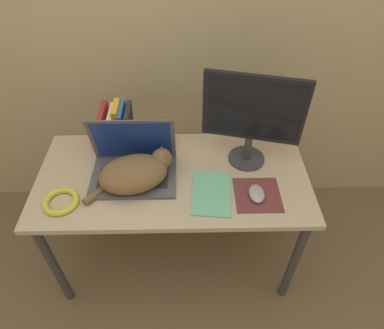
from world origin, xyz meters
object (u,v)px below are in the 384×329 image
at_px(external_monitor, 253,116).
at_px(computer_mouse, 257,193).
at_px(cable_coil, 61,201).
at_px(notepad, 212,193).
at_px(book_row, 118,129).
at_px(cat, 136,173).
at_px(laptop, 133,166).
at_px(webcam, 169,134).

xyz_separation_m(external_monitor, computer_mouse, (0.01, -0.24, -0.25)).
height_order(cable_coil, notepad, cable_coil).
bearing_deg(book_row, cat, -67.64).
distance_m(laptop, computer_mouse, 0.58).
xyz_separation_m(laptop, cable_coil, (-0.31, -0.18, -0.04)).
xyz_separation_m(cat, book_row, (-0.11, 0.27, 0.05)).
xyz_separation_m(book_row, notepad, (0.45, -0.34, -0.11)).
bearing_deg(webcam, computer_mouse, -43.83).
distance_m(cat, book_row, 0.29).
xyz_separation_m(notepad, webcam, (-0.20, 0.37, 0.05)).
xyz_separation_m(book_row, webcam, (0.25, 0.03, -0.07)).
distance_m(book_row, webcam, 0.26).
bearing_deg(cable_coil, external_monitor, 17.42).
relative_size(laptop, notepad, 1.41).
relative_size(cat, book_row, 1.56).
distance_m(computer_mouse, cable_coil, 0.87).
bearing_deg(computer_mouse, external_monitor, 92.97).
height_order(computer_mouse, cable_coil, computer_mouse).
height_order(external_monitor, computer_mouse, external_monitor).
xyz_separation_m(cat, cable_coil, (-0.32, -0.11, -0.06)).
bearing_deg(notepad, cat, 168.38).
bearing_deg(cable_coil, cat, 19.44).
height_order(cat, webcam, cat).
bearing_deg(laptop, cable_coil, -149.60).
bearing_deg(notepad, computer_mouse, -5.34).
bearing_deg(notepad, webcam, 118.79).
xyz_separation_m(external_monitor, book_row, (-0.64, 0.11, -0.15)).
bearing_deg(laptop, external_monitor, 9.22).
xyz_separation_m(laptop, book_row, (-0.09, 0.20, 0.07)).
distance_m(external_monitor, cable_coil, 0.93).
xyz_separation_m(cable_coil, notepad, (0.67, 0.04, -0.01)).
xyz_separation_m(cat, external_monitor, (0.53, 0.15, 0.20)).
bearing_deg(book_row, notepad, -36.58).
height_order(cat, notepad, cat).
height_order(cat, computer_mouse, cat).
distance_m(computer_mouse, notepad, 0.20).
height_order(cat, book_row, book_row).
height_order(laptop, webcam, laptop).
height_order(external_monitor, webcam, external_monitor).
bearing_deg(notepad, laptop, 159.52).
bearing_deg(notepad, book_row, 143.42).
distance_m(computer_mouse, webcam, 0.56).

